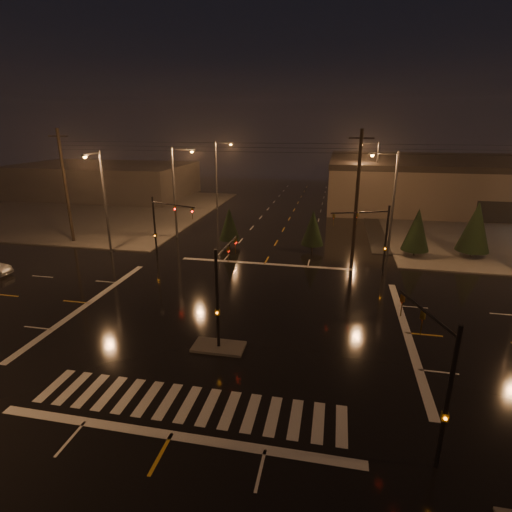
% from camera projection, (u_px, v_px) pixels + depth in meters
% --- Properties ---
extents(ground, '(140.00, 140.00, 0.00)m').
position_uv_depth(ground, '(236.00, 317.00, 26.90)').
color(ground, black).
rests_on(ground, ground).
extents(sidewalk_nw, '(36.00, 36.00, 0.12)m').
position_uv_depth(sidewalk_nw, '(92.00, 210.00, 60.44)').
color(sidewalk_nw, '#494642').
rests_on(sidewalk_nw, ground).
extents(median_island, '(3.00, 1.60, 0.15)m').
position_uv_depth(median_island, '(219.00, 347.00, 23.15)').
color(median_island, '#494642').
rests_on(median_island, ground).
extents(crosswalk, '(15.00, 2.60, 0.01)m').
position_uv_depth(crosswalk, '(188.00, 404.00, 18.52)').
color(crosswalk, beige).
rests_on(crosswalk, ground).
extents(stop_bar_near, '(16.00, 0.50, 0.01)m').
position_uv_depth(stop_bar_near, '(171.00, 435.00, 16.66)').
color(stop_bar_near, beige).
rests_on(stop_bar_near, ground).
extents(stop_bar_far, '(16.00, 0.50, 0.01)m').
position_uv_depth(stop_bar_far, '(265.00, 264.00, 37.13)').
color(stop_bar_far, beige).
rests_on(stop_bar_far, ground).
extents(commercial_block, '(30.00, 18.00, 5.60)m').
position_uv_depth(commercial_block, '(104.00, 180.00, 71.69)').
color(commercial_block, '#3B3534').
rests_on(commercial_block, ground).
extents(signal_mast_median, '(0.25, 4.59, 6.00)m').
position_uv_depth(signal_mast_median, '(221.00, 282.00, 22.86)').
color(signal_mast_median, black).
rests_on(signal_mast_median, ground).
extents(signal_mast_ne, '(4.84, 1.86, 6.00)m').
position_uv_depth(signal_mast_ne, '(375.00, 232.00, 33.35)').
color(signal_mast_ne, black).
rests_on(signal_mast_ne, ground).
extents(signal_mast_nw, '(4.84, 1.86, 6.00)m').
position_uv_depth(signal_mast_nw, '(163.00, 221.00, 36.93)').
color(signal_mast_nw, black).
rests_on(signal_mast_nw, ground).
extents(signal_mast_se, '(1.55, 3.87, 6.00)m').
position_uv_depth(signal_mast_se, '(438.00, 370.00, 14.73)').
color(signal_mast_se, black).
rests_on(signal_mast_se, ground).
extents(streetlight_1, '(2.77, 0.32, 10.00)m').
position_uv_depth(streetlight_1, '(177.00, 187.00, 43.93)').
color(streetlight_1, '#38383A').
rests_on(streetlight_1, ground).
extents(streetlight_2, '(2.77, 0.32, 10.00)m').
position_uv_depth(streetlight_2, '(218.00, 171.00, 58.82)').
color(streetlight_2, '#38383A').
rests_on(streetlight_2, ground).
extents(streetlight_3, '(2.77, 0.32, 10.00)m').
position_uv_depth(streetlight_3, '(390.00, 197.00, 37.85)').
color(streetlight_3, '#38383A').
rests_on(streetlight_3, ground).
extents(streetlight_4, '(2.77, 0.32, 10.00)m').
position_uv_depth(streetlight_4, '(374.00, 173.00, 56.46)').
color(streetlight_4, '#38383A').
rests_on(streetlight_4, ground).
extents(streetlight_5, '(0.32, 2.77, 10.00)m').
position_uv_depth(streetlight_5, '(103.00, 196.00, 38.50)').
color(streetlight_5, '#38383A').
rests_on(streetlight_5, ground).
extents(utility_pole_0, '(2.20, 0.32, 12.00)m').
position_uv_depth(utility_pole_0, '(66.00, 186.00, 42.14)').
color(utility_pole_0, black).
rests_on(utility_pole_0, ground).
extents(utility_pole_1, '(2.20, 0.32, 12.00)m').
position_uv_depth(utility_pole_1, '(357.00, 196.00, 36.49)').
color(utility_pole_1, black).
rests_on(utility_pole_1, ground).
extents(conifer_0, '(2.62, 2.62, 4.79)m').
position_uv_depth(conifer_0, '(417.00, 229.00, 38.30)').
color(conifer_0, black).
rests_on(conifer_0, ground).
extents(conifer_1, '(3.05, 3.05, 5.47)m').
position_uv_depth(conifer_1, '(476.00, 227.00, 37.98)').
color(conifer_1, black).
rests_on(conifer_1, ground).
extents(conifer_3, '(2.20, 2.20, 4.14)m').
position_uv_depth(conifer_3, '(229.00, 224.00, 41.90)').
color(conifer_3, black).
rests_on(conifer_3, ground).
extents(conifer_4, '(2.27, 2.27, 4.25)m').
position_uv_depth(conifer_4, '(313.00, 228.00, 40.10)').
color(conifer_4, black).
rests_on(conifer_4, ground).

